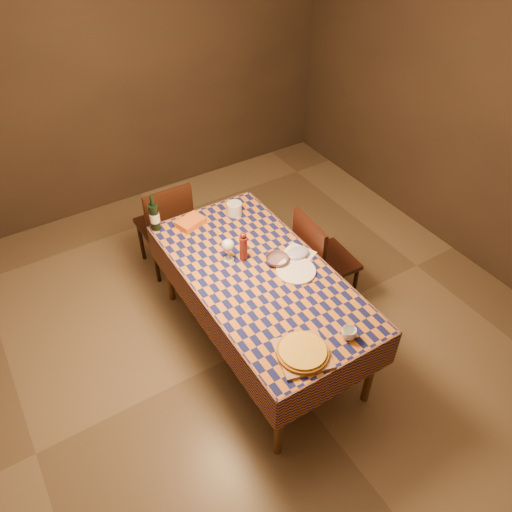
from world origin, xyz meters
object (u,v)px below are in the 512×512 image
Objects in this scene: dining_table at (260,282)px; bowl at (277,260)px; pizza at (303,351)px; chair_right at (319,258)px; cutting_board at (302,354)px; white_plate at (296,271)px; wine_bottle at (154,217)px; chair_far at (167,223)px.

bowl is at bearing 11.36° from dining_table.
chair_right is at bearing 46.82° from pizza.
cutting_board is 0.83m from bowl.
white_plate is at bearing -67.86° from bowl.
cutting_board is (-0.16, -0.73, 0.09)m from dining_table.
wine_bottle is (-0.25, 1.59, 0.11)m from cutting_board.
pizza is at bearing -80.98° from wine_bottle.
cutting_board is 0.02m from pizza.
pizza is 0.73m from white_plate.
pizza reaches higher than cutting_board.
dining_table is 6.58× the size of white_plate.
wine_bottle is 0.53m from chair_far.
pizza is 1.61m from wine_bottle.
cutting_board is 0.73m from white_plate.
bowl is at bearing -168.71° from chair_right.
pizza is 1.21m from chair_right.
dining_table is at bearing 153.37° from white_plate.
dining_table is 1.98× the size of chair_far.
chair_right is at bearing 11.31° from dining_table.
chair_far is at bearing 128.95° from chair_right.
wine_bottle is 1.34m from chair_right.
cutting_board is at bearing -102.28° from dining_table.
wine_bottle is (-0.25, 1.59, 0.08)m from pizza.
chair_far is at bearing 108.12° from bowl.
chair_right is at bearing -51.05° from chair_far.
cutting_board is at bearing -88.50° from chair_far.
cutting_board is 0.33× the size of chair_right.
wine_bottle is at bearing 123.28° from white_plate.
bowl is 0.18× the size of chair_far.
pizza is at bearing -122.31° from white_plate.
wine_bottle reaches higher than bowl.
cutting_board is 1.61m from wine_bottle.
cutting_board reaches higher than dining_table.
chair_right reaches higher than cutting_board.
chair_far reaches higher than pizza.
wine_bottle is at bearing 99.02° from cutting_board.
cutting_board is 1.94m from chair_far.
bowl is 0.53× the size of wine_bottle.
chair_far reaches higher than white_plate.
cutting_board is 1.85× the size of bowl.
chair_far is at bearing 108.59° from white_plate.
dining_table is at bearing -168.64° from bowl.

